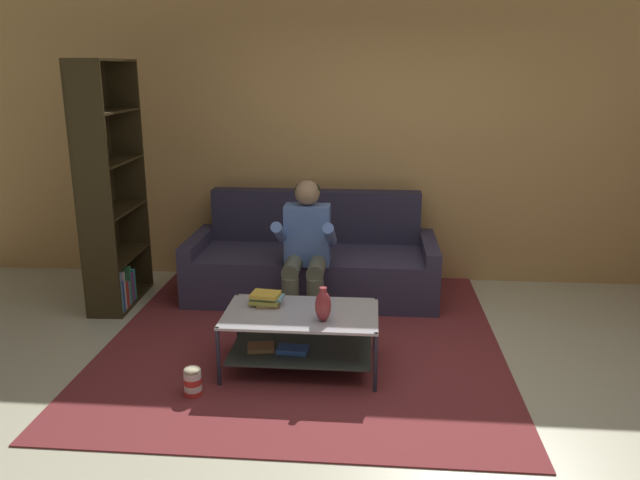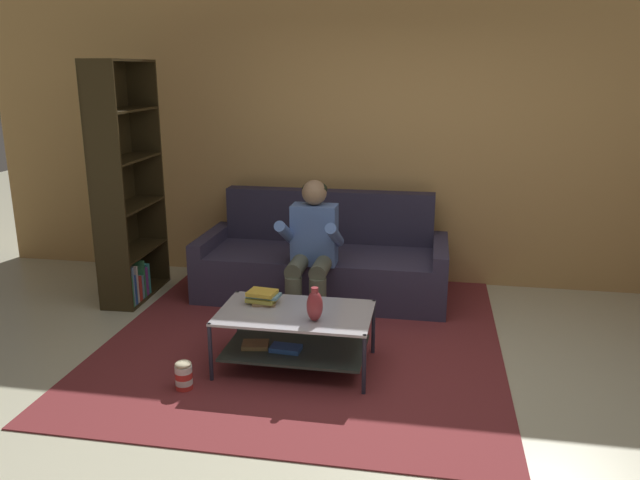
{
  "view_description": "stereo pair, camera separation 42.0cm",
  "coord_description": "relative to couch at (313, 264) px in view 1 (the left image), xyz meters",
  "views": [
    {
      "loc": [
        -0.09,
        -3.65,
        2.06
      ],
      "look_at": [
        -0.47,
        0.81,
        0.82
      ],
      "focal_mm": 35.0,
      "sensor_mm": 36.0,
      "label": 1
    },
    {
      "loc": [
        0.33,
        -3.6,
        2.06
      ],
      "look_at": [
        -0.47,
        0.81,
        0.82
      ],
      "focal_mm": 35.0,
      "sensor_mm": 36.0,
      "label": 2
    }
  ],
  "objects": [
    {
      "name": "back_partition",
      "position": [
        0.63,
        0.6,
        1.15
      ],
      "size": [
        8.4,
        0.12,
        2.9
      ],
      "primitive_type": "cube",
      "color": "tan",
      "rests_on": "ground"
    },
    {
      "name": "book_stack",
      "position": [
        -0.2,
        -1.39,
        0.17
      ],
      "size": [
        0.24,
        0.19,
        0.1
      ],
      "color": "#97724B",
      "rests_on": "coffee_table"
    },
    {
      "name": "popcorn_tub",
      "position": [
        -0.59,
        -1.96,
        -0.2
      ],
      "size": [
        0.11,
        0.11,
        0.21
      ],
      "color": "red",
      "rests_on": "ground"
    },
    {
      "name": "vase",
      "position": [
        0.23,
        -1.64,
        0.23
      ],
      "size": [
        0.11,
        0.11,
        0.24
      ],
      "color": "maroon",
      "rests_on": "coffee_table"
    },
    {
      "name": "couch",
      "position": [
        0.0,
        0.0,
        0.0
      ],
      "size": [
        2.26,
        0.93,
        0.93
      ],
      "color": "#353048",
      "rests_on": "ground"
    },
    {
      "name": "person_seated_center",
      "position": [
        -0.0,
        -0.56,
        0.34
      ],
      "size": [
        0.5,
        0.58,
        1.16
      ],
      "color": "#585B49",
      "rests_on": "ground"
    },
    {
      "name": "ground",
      "position": [
        0.63,
        -1.86,
        -0.3
      ],
      "size": [
        16.8,
        16.8,
        0.0
      ],
      "primitive_type": "plane",
      "color": "beige"
    },
    {
      "name": "coffee_table",
      "position": [
        0.06,
        -1.51,
        -0.02
      ],
      "size": [
        1.07,
        0.65,
        0.42
      ],
      "color": "#B7B4BC",
      "rests_on": "ground"
    },
    {
      "name": "bookshelf",
      "position": [
        -1.77,
        -0.36,
        0.59
      ],
      "size": [
        0.34,
        0.89,
        2.13
      ],
      "color": "#312613",
      "rests_on": "ground"
    },
    {
      "name": "area_rug",
      "position": [
        0.03,
        -0.88,
        -0.29
      ],
      "size": [
        3.0,
        3.45,
        0.01
      ],
      "color": "maroon",
      "rests_on": "ground"
    }
  ]
}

